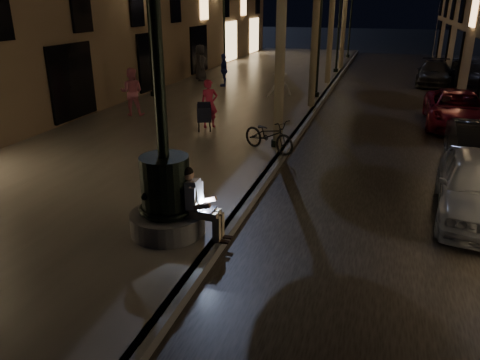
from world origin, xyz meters
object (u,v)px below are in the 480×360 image
(lamp_curb_a, at_px, (279,41))
(car_rear, at_px, (434,73))
(pedestrian_red, at_px, (209,104))
(bicycle, at_px, (269,135))
(stroller, at_px, (204,113))
(lamp_curb_d, at_px, (351,15))
(lamp_left_c, at_px, (224,18))
(fountain_lamppost, at_px, (165,182))
(car_front, at_px, (479,186))
(pedestrian_white, at_px, (279,90))
(pedestrian_pink, at_px, (132,92))
(pedestrian_dark, at_px, (200,63))
(lamp_curb_b, at_px, (320,26))
(car_second, at_px, (480,149))
(car_third, at_px, (457,109))
(seated_man_laptop, at_px, (197,201))
(lamp_curb_c, at_px, (339,19))
(pedestrian_blue, at_px, (224,70))
(lamp_left_b, at_px, (149,26))

(lamp_curb_a, bearing_deg, car_rear, 69.36)
(pedestrian_red, relative_size, bicycle, 0.90)
(stroller, distance_m, car_rear, 15.51)
(lamp_curb_d, bearing_deg, lamp_left_c, -131.59)
(fountain_lamppost, height_order, stroller, fountain_lamppost)
(car_front, relative_size, pedestrian_white, 2.46)
(pedestrian_pink, xyz_separation_m, pedestrian_white, (5.09, 2.44, -0.07))
(stroller, relative_size, pedestrian_dark, 0.60)
(lamp_curb_b, xyz_separation_m, stroller, (-2.73, -6.86, -2.47))
(car_second, relative_size, car_third, 0.87)
(car_third, relative_size, bicycle, 2.50)
(car_second, height_order, car_rear, car_second)
(seated_man_laptop, bearing_deg, car_third, 63.07)
(stroller, xyz_separation_m, bicycle, (2.63, -1.65, -0.09))
(lamp_curb_b, relative_size, stroller, 4.25)
(stroller, height_order, pedestrian_pink, pedestrian_pink)
(lamp_curb_c, distance_m, car_second, 17.23)
(lamp_curb_c, height_order, car_front, lamp_curb_c)
(fountain_lamppost, relative_size, pedestrian_dark, 2.76)
(lamp_left_c, bearing_deg, car_second, -51.99)
(lamp_curb_b, relative_size, pedestrian_blue, 3.00)
(car_rear, height_order, pedestrian_dark, pedestrian_dark)
(fountain_lamppost, bearing_deg, lamp_left_b, 118.07)
(lamp_left_b, height_order, car_third, lamp_left_b)
(fountain_lamppost, distance_m, lamp_curb_c, 22.10)
(lamp_curb_a, height_order, pedestrian_dark, lamp_curb_a)
(lamp_curb_b, distance_m, car_second, 10.15)
(lamp_left_c, height_order, car_third, lamp_left_c)
(car_rear, bearing_deg, lamp_left_b, -141.34)
(pedestrian_dark, bearing_deg, pedestrian_blue, -140.75)
(lamp_left_b, bearing_deg, pedestrian_red, -45.38)
(lamp_curb_b, distance_m, bicycle, 8.89)
(lamp_curb_a, distance_m, pedestrian_white, 5.37)
(fountain_lamppost, relative_size, car_second, 1.33)
(car_front, bearing_deg, lamp_left_c, 127.03)
(stroller, distance_m, pedestrian_red, 0.46)
(lamp_curb_a, bearing_deg, stroller, 157.38)
(seated_man_laptop, height_order, pedestrian_pink, pedestrian_pink)
(lamp_curb_c, distance_m, pedestrian_white, 11.48)
(car_front, bearing_deg, bicycle, 158.00)
(lamp_left_c, distance_m, pedestrian_dark, 5.75)
(lamp_curb_b, xyz_separation_m, lamp_left_c, (-7.10, 8.00, 0.00))
(car_second, height_order, pedestrian_dark, pedestrian_dark)
(car_second, bearing_deg, stroller, 171.19)
(lamp_left_c, distance_m, pedestrian_blue, 7.34)
(fountain_lamppost, height_order, pedestrian_red, fountain_lamppost)
(lamp_curb_b, distance_m, lamp_curb_d, 16.00)
(lamp_curb_c, height_order, lamp_curb_d, same)
(car_second, bearing_deg, lamp_left_c, 127.91)
(stroller, height_order, pedestrian_red, pedestrian_red)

